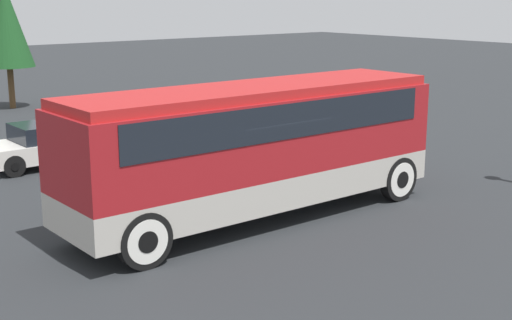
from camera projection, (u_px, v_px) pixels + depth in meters
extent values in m
plane|color=#26282B|center=(256.00, 218.00, 17.13)|extent=(120.00, 120.00, 0.00)
cube|color=#B7B2A8|center=(256.00, 184.00, 16.93)|extent=(9.58, 2.43, 0.75)
cube|color=maroon|center=(256.00, 132.00, 16.65)|extent=(9.58, 2.43, 1.75)
cube|color=black|center=(256.00, 114.00, 16.55)|extent=(8.43, 2.47, 0.79)
cube|color=#B21E1E|center=(256.00, 90.00, 16.42)|extent=(9.39, 2.24, 0.22)
cube|color=maroon|center=(388.00, 121.00, 19.53)|extent=(0.36, 2.33, 2.00)
cylinder|color=black|center=(398.00, 179.00, 18.52)|extent=(1.16, 0.28, 1.16)
cylinder|color=silver|center=(398.00, 179.00, 18.52)|extent=(0.90, 0.30, 0.90)
cylinder|color=black|center=(398.00, 179.00, 18.52)|extent=(0.44, 0.32, 0.44)
cylinder|color=black|center=(338.00, 163.00, 20.19)|extent=(1.16, 0.28, 1.16)
cylinder|color=silver|center=(338.00, 163.00, 20.19)|extent=(0.90, 0.30, 0.90)
cylinder|color=black|center=(338.00, 163.00, 20.19)|extent=(0.44, 0.32, 0.44)
cylinder|color=black|center=(144.00, 240.00, 13.91)|extent=(1.16, 0.28, 1.16)
cylinder|color=silver|center=(144.00, 240.00, 13.91)|extent=(0.90, 0.30, 0.90)
cylinder|color=black|center=(144.00, 240.00, 13.91)|extent=(0.44, 0.32, 0.44)
cylinder|color=black|center=(93.00, 214.00, 15.59)|extent=(1.16, 0.28, 1.16)
cylinder|color=silver|center=(93.00, 214.00, 15.59)|extent=(0.90, 0.30, 0.90)
cylinder|color=black|center=(93.00, 214.00, 15.59)|extent=(0.44, 0.32, 0.44)
cube|color=silver|center=(58.00, 147.00, 22.55)|extent=(4.41, 1.81, 0.57)
cube|color=black|center=(52.00, 131.00, 22.32)|extent=(2.29, 1.63, 0.52)
cylinder|color=black|center=(120.00, 150.00, 23.04)|extent=(0.66, 0.22, 0.66)
cylinder|color=black|center=(120.00, 150.00, 23.04)|extent=(0.25, 0.26, 0.25)
cylinder|color=black|center=(97.00, 142.00, 24.28)|extent=(0.66, 0.22, 0.66)
cylinder|color=black|center=(97.00, 142.00, 24.28)|extent=(0.25, 0.26, 0.25)
cylinder|color=black|center=(14.00, 166.00, 20.91)|extent=(0.66, 0.22, 0.66)
cylinder|color=black|center=(14.00, 166.00, 20.91)|extent=(0.25, 0.26, 0.25)
cube|color=maroon|center=(180.00, 126.00, 26.12)|extent=(4.57, 1.70, 0.55)
cube|color=black|center=(175.00, 112.00, 25.89)|extent=(2.38, 1.53, 0.51)
cylinder|color=black|center=(231.00, 128.00, 26.69)|extent=(0.69, 0.22, 0.69)
cylinder|color=black|center=(231.00, 128.00, 26.69)|extent=(0.26, 0.26, 0.26)
cylinder|color=black|center=(208.00, 123.00, 27.84)|extent=(0.69, 0.22, 0.69)
cylinder|color=black|center=(208.00, 123.00, 27.84)|extent=(0.26, 0.26, 0.26)
cylinder|color=black|center=(148.00, 140.00, 24.49)|extent=(0.69, 0.22, 0.69)
cylinder|color=black|center=(148.00, 140.00, 24.49)|extent=(0.26, 0.26, 0.26)
cylinder|color=black|center=(126.00, 134.00, 25.65)|extent=(0.69, 0.22, 0.69)
cylinder|color=black|center=(126.00, 134.00, 25.65)|extent=(0.26, 0.26, 0.26)
cube|color=navy|center=(210.00, 148.00, 22.27)|extent=(4.60, 1.81, 0.67)
cube|color=black|center=(205.00, 129.00, 22.01)|extent=(2.39, 1.63, 0.60)
cylinder|color=black|center=(272.00, 152.00, 22.85)|extent=(0.61, 0.22, 0.61)
cylinder|color=black|center=(272.00, 152.00, 22.85)|extent=(0.23, 0.26, 0.23)
cylinder|color=black|center=(241.00, 144.00, 24.09)|extent=(0.61, 0.22, 0.61)
cylinder|color=black|center=(241.00, 144.00, 24.09)|extent=(0.23, 0.26, 0.23)
cylinder|color=black|center=(173.00, 170.00, 20.57)|extent=(0.61, 0.22, 0.61)
cylinder|color=black|center=(173.00, 170.00, 20.57)|extent=(0.23, 0.26, 0.23)
cylinder|color=black|center=(145.00, 160.00, 21.81)|extent=(0.61, 0.22, 0.61)
cylinder|color=black|center=(145.00, 160.00, 21.81)|extent=(0.23, 0.26, 0.23)
cylinder|color=brown|center=(11.00, 88.00, 33.31)|extent=(0.28, 0.28, 1.94)
cone|color=#19471E|center=(6.00, 25.00, 32.64)|extent=(2.33, 2.33, 3.87)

